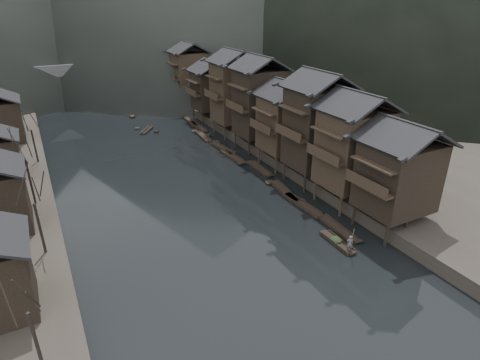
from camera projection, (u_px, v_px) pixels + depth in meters
water at (217, 232)px, 43.66m from camera, size 300.00×300.00×0.00m
right_bank at (284, 106)px, 90.24m from camera, size 40.00×200.00×1.80m
stilt_houses at (264, 98)px, 62.92m from camera, size 9.00×67.60×15.45m
bare_trees at (27, 171)px, 42.00m from camera, size 3.98×43.28×7.96m
moored_sampans at (228, 150)px, 66.28m from camera, size 3.14×61.06×0.47m
midriver_boats at (137, 121)px, 81.88m from camera, size 3.65×17.91×0.44m
stone_bridge at (96, 77)px, 99.46m from camera, size 40.00×6.00×9.00m
hero_sampan at (337, 242)px, 41.53m from camera, size 1.11×4.91×0.43m
cargo_heap at (336, 237)px, 41.48m from camera, size 1.08×1.41×0.65m
boatman at (350, 241)px, 39.70m from camera, size 0.77×0.71×1.77m
bamboo_pole at (355, 215)px, 38.56m from camera, size 1.46×1.70×4.12m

